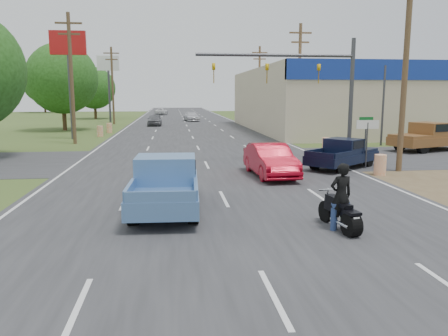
{
  "coord_description": "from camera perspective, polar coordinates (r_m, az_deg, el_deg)",
  "views": [
    {
      "loc": [
        -1.85,
        -7.55,
        3.78
      ],
      "look_at": [
        -0.09,
        7.24,
        1.3
      ],
      "focal_mm": 35.0,
      "sensor_mm": 36.0,
      "label": 1
    }
  ],
  "objects": [
    {
      "name": "utility_pole_6",
      "position": [
        60.06,
        -14.36,
        10.64
      ],
      "size": [
        2.0,
        0.28,
        10.0
      ],
      "color": "#4C3823",
      "rests_on": "ground"
    },
    {
      "name": "barrel_1",
      "position": [
        30.04,
        13.22,
        2.94
      ],
      "size": [
        0.56,
        0.56,
        1.0
      ],
      "primitive_type": "cylinder",
      "color": "orange",
      "rests_on": "ground"
    },
    {
      "name": "distant_car_silver",
      "position": [
        65.25,
        -4.27,
        6.7
      ],
      "size": [
        2.44,
        4.82,
        1.34
      ],
      "primitive_type": "imported",
      "rotation": [
        0.0,
        0.0,
        0.13
      ],
      "color": "silver",
      "rests_on": "ground"
    },
    {
      "name": "lane_sign",
      "position": [
        23.85,
        18.21,
        4.46
      ],
      "size": [
        1.2,
        0.08,
        2.52
      ],
      "color": "#3F3F44",
      "rests_on": "ground"
    },
    {
      "name": "pole_sign_left_near",
      "position": [
        40.63,
        -19.64,
        13.71
      ],
      "size": [
        3.0,
        0.35,
        9.2
      ],
      "color": "#3F3F44",
      "rests_on": "ground"
    },
    {
      "name": "utility_pole_1",
      "position": [
        23.53,
        22.64,
        12.49
      ],
      "size": [
        2.0,
        0.28,
        10.0
      ],
      "color": "#4C3823",
      "rests_on": "ground"
    },
    {
      "name": "tree_2",
      "position": [
        74.59,
        -16.58,
        9.97
      ],
      "size": [
        6.72,
        6.72,
        8.32
      ],
      "color": "#422D19",
      "rests_on": "ground"
    },
    {
      "name": "ground",
      "position": [
        8.64,
        6.55,
        -16.55
      ],
      "size": [
        200.0,
        200.0,
        0.0
      ],
      "primitive_type": "plane",
      "color": "#394F1F",
      "rests_on": "ground"
    },
    {
      "name": "brown_pickup",
      "position": [
        33.24,
        25.16,
        3.74
      ],
      "size": [
        6.3,
        4.07,
        1.95
      ],
      "rotation": [
        0.0,
        0.0,
        1.91
      ],
      "color": "black",
      "rests_on": "ground"
    },
    {
      "name": "rider",
      "position": [
        12.7,
        15.02,
        -3.91
      ],
      "size": [
        0.73,
        0.54,
        1.83
      ],
      "primitive_type": "imported",
      "rotation": [
        0.0,
        0.0,
        3.3
      ],
      "color": "black",
      "rests_on": "ground"
    },
    {
      "name": "distant_car_white",
      "position": [
        87.38,
        -8.2,
        7.29
      ],
      "size": [
        2.69,
        4.68,
        1.23
      ],
      "primitive_type": "imported",
      "rotation": [
        0.0,
        0.0,
        2.99
      ],
      "color": "white",
      "rests_on": "ground"
    },
    {
      "name": "utility_pole_3",
      "position": [
        57.7,
        4.64,
        10.95
      ],
      "size": [
        2.0,
        0.28,
        10.0
      ],
      "color": "#4C3823",
      "rests_on": "ground"
    },
    {
      "name": "cross_road",
      "position": [
        25.89,
        -2.62,
        1.07
      ],
      "size": [
        120.0,
        10.0,
        0.02
      ],
      "primitive_type": "cube",
      "color": "#2D2D30",
      "rests_on": "ground"
    },
    {
      "name": "tree_5",
      "position": [
        107.4,
        10.64,
        10.42
      ],
      "size": [
        7.98,
        7.98,
        9.88
      ],
      "color": "#422D19",
      "rests_on": "ground"
    },
    {
      "name": "signal_mast",
      "position": [
        25.74,
        10.78,
        11.57
      ],
      "size": [
        9.12,
        0.4,
        7.0
      ],
      "color": "#3F3F44",
      "rests_on": "ground"
    },
    {
      "name": "pole_sign_left_far",
      "position": [
        64.22,
        -14.87,
        12.18
      ],
      "size": [
        3.0,
        0.35,
        9.2
      ],
      "color": "#3F3F44",
      "rests_on": "ground"
    },
    {
      "name": "street_name_sign",
      "position": [
        25.48,
        17.99,
        4.11
      ],
      "size": [
        0.8,
        0.08,
        2.61
      ],
      "color": "#3F3F44",
      "rests_on": "ground"
    },
    {
      "name": "barrel_3",
      "position": [
        46.11,
        -14.75,
        5.07
      ],
      "size": [
        0.56,
        0.56,
        1.0
      ],
      "primitive_type": "cylinder",
      "color": "orange",
      "rests_on": "ground"
    },
    {
      "name": "tree_1",
      "position": [
        50.93,
        -20.39,
        10.9
      ],
      "size": [
        7.56,
        7.56,
        9.36
      ],
      "color": "#422D19",
      "rests_on": "ground"
    },
    {
      "name": "utility_pole_2",
      "position": [
        40.22,
        9.81,
        11.51
      ],
      "size": [
        2.0,
        0.28,
        10.0
      ],
      "color": "#4C3823",
      "rests_on": "ground"
    },
    {
      "name": "blue_pickup",
      "position": [
        14.69,
        -7.57,
        -1.88
      ],
      "size": [
        2.32,
        5.54,
        1.81
      ],
      "rotation": [
        0.0,
        0.0,
        -0.04
      ],
      "color": "black",
      "rests_on": "ground"
    },
    {
      "name": "utility_pole_5",
      "position": [
        36.4,
        -19.31,
        11.36
      ],
      "size": [
        2.0,
        0.28,
        10.0
      ],
      "color": "#4C3823",
      "rests_on": "ground"
    },
    {
      "name": "barrel_0",
      "position": [
        22.14,
        19.72,
        0.37
      ],
      "size": [
        0.56,
        0.56,
        1.0
      ],
      "primitive_type": "cylinder",
      "color": "orange",
      "rests_on": "ground"
    },
    {
      "name": "navy_pickup",
      "position": [
        23.77,
        15.36,
        1.88
      ],
      "size": [
        4.78,
        4.35,
        1.56
      ],
      "rotation": [
        0.0,
        0.0,
        -0.89
      ],
      "color": "black",
      "rests_on": "ground"
    },
    {
      "name": "motorcycle",
      "position": [
        12.77,
        15.05,
        -5.9
      ],
      "size": [
        0.74,
        2.09,
        1.06
      ],
      "rotation": [
        0.0,
        0.0,
        0.16
      ],
      "color": "black",
      "rests_on": "ground"
    },
    {
      "name": "distant_car_grey",
      "position": [
        55.99,
        -9.05,
        6.22
      ],
      "size": [
        1.74,
        4.3,
        1.47
      ],
      "primitive_type": "imported",
      "rotation": [
        0.0,
        0.0,
        -0.0
      ],
      "color": "slate",
      "rests_on": "ground"
    },
    {
      "name": "barrel_2",
      "position": [
        42.21,
        -15.89,
        4.64
      ],
      "size": [
        0.56,
        0.56,
        1.0
      ],
      "primitive_type": "cylinder",
      "color": "orange",
      "rests_on": "ground"
    },
    {
      "name": "red_convertible",
      "position": [
        20.65,
        6.07,
        1.0
      ],
      "size": [
        1.89,
        4.72,
        1.53
      ],
      "primitive_type": "imported",
      "rotation": [
        0.0,
        0.0,
        0.06
      ],
      "color": "#A50719",
      "rests_on": "ground"
    },
    {
      "name": "tree_6",
      "position": [
        106.38,
        -22.51,
        10.22
      ],
      "size": [
        8.82,
        8.82,
        10.92
      ],
      "color": "#422D19",
      "rests_on": "ground"
    },
    {
      "name": "main_road",
      "position": [
        47.73,
        -4.57,
        4.9
      ],
      "size": [
        15.0,
        180.0,
        0.02
      ],
      "primitive_type": "cube",
      "color": "#2D2D30",
      "rests_on": "ground"
    }
  ]
}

